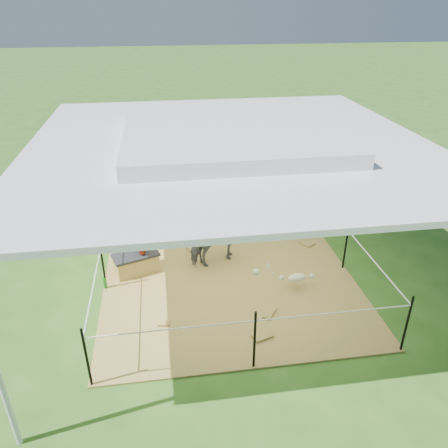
{
  "coord_description": "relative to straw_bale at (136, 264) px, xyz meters",
  "views": [
    {
      "loc": [
        -1.1,
        -6.73,
        4.71
      ],
      "look_at": [
        0.0,
        0.6,
        0.85
      ],
      "focal_mm": 35.0,
      "sensor_mm": 36.0,
      "label": 1
    }
  ],
  "objects": [
    {
      "name": "trash_barrel",
      "position": [
        4.98,
        6.01,
        0.2
      ],
      "size": [
        0.55,
        0.55,
        0.81
      ],
      "primitive_type": "cylinder",
      "rotation": [
        0.0,
        0.0,
        -0.05
      ],
      "color": "#1762B2",
      "rests_on": "ground"
    },
    {
      "name": "picnic_table_near",
      "position": [
        3.12,
        7.39,
        0.12
      ],
      "size": [
        1.74,
        1.4,
        0.65
      ],
      "primitive_type": "cube",
      "rotation": [
        0.0,
        0.0,
        -0.19
      ],
      "color": "brown",
      "rests_on": "ground"
    },
    {
      "name": "straw_bale",
      "position": [
        0.0,
        0.0,
        0.0
      ],
      "size": [
        0.88,
        0.63,
        0.35
      ],
      "primitive_type": "cube",
      "rotation": [
        0.0,
        0.0,
        0.33
      ],
      "color": "#B28D40",
      "rests_on": "hay_patch"
    },
    {
      "name": "foal",
      "position": [
        2.86,
        -0.96,
        0.08
      ],
      "size": [
        0.99,
        0.65,
        0.51
      ],
      "primitive_type": null,
      "rotation": [
        0.0,
        0.0,
        0.16
      ],
      "color": "beige",
      "rests_on": "hay_patch"
    },
    {
      "name": "picnic_table_far",
      "position": [
        7.45,
        8.4,
        0.18
      ],
      "size": [
        2.01,
        1.57,
        0.77
      ],
      "primitive_type": "cube",
      "rotation": [
        0.0,
        0.0,
        0.13
      ],
      "color": "#51311C",
      "rests_on": "ground"
    },
    {
      "name": "hay_patch",
      "position": [
        1.71,
        -0.45,
        -0.19
      ],
      "size": [
        4.6,
        4.6,
        0.03
      ],
      "primitive_type": "cube",
      "color": "brown",
      "rests_on": "ground"
    },
    {
      "name": "pony",
      "position": [
        1.61,
        0.08,
        0.31
      ],
      "size": [
        1.26,
        0.95,
        0.97
      ],
      "primitive_type": "imported",
      "rotation": [
        0.0,
        0.0,
        1.99
      ],
      "color": "#49494E",
      "rests_on": "hay_patch"
    },
    {
      "name": "green_bottle",
      "position": [
        -0.55,
        -0.45,
        -0.07
      ],
      "size": [
        0.08,
        0.08,
        0.22
      ],
      "primitive_type": "cylinder",
      "rotation": [
        0.0,
        0.0,
        0.33
      ],
      "color": "#1A6F18",
      "rests_on": "hay_patch"
    },
    {
      "name": "woman",
      "position": [
        0.1,
        0.0,
        0.65
      ],
      "size": [
        0.33,
        0.4,
        0.95
      ],
      "primitive_type": "imported",
      "rotation": [
        0.0,
        0.0,
        -1.24
      ],
      "color": "#A92810",
      "rests_on": "straw_bale"
    },
    {
      "name": "ground",
      "position": [
        1.71,
        -0.45,
        -0.21
      ],
      "size": [
        90.0,
        90.0,
        0.0
      ],
      "primitive_type": "plane",
      "color": "#2D5919",
      "rests_on": "ground"
    },
    {
      "name": "rope_fence",
      "position": [
        1.71,
        -0.45,
        0.44
      ],
      "size": [
        4.54,
        4.54,
        1.0
      ],
      "color": "black",
      "rests_on": "ground"
    },
    {
      "name": "pink_hat",
      "position": [
        1.61,
        0.08,
        0.86
      ],
      "size": [
        0.3,
        0.3,
        0.14
      ],
      "primitive_type": "cylinder",
      "color": "pink",
      "rests_on": "pony"
    },
    {
      "name": "dark_cloth",
      "position": [
        0.0,
        0.0,
        0.2
      ],
      "size": [
        0.94,
        0.69,
        0.04
      ],
      "primitive_type": "cube",
      "rotation": [
        0.0,
        0.0,
        0.33
      ],
      "color": "black",
      "rests_on": "straw_bale"
    },
    {
      "name": "canopy_tent",
      "position": [
        1.71,
        -0.45,
        2.49
      ],
      "size": [
        6.3,
        6.3,
        2.9
      ],
      "color": "silver",
      "rests_on": "ground"
    },
    {
      "name": "distant_person",
      "position": [
        4.04,
        7.72,
        0.43
      ],
      "size": [
        0.68,
        0.56,
        1.27
      ],
      "primitive_type": "imported",
      "rotation": [
        0.0,
        0.0,
        3.01
      ],
      "color": "blue",
      "rests_on": "ground"
    }
  ]
}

